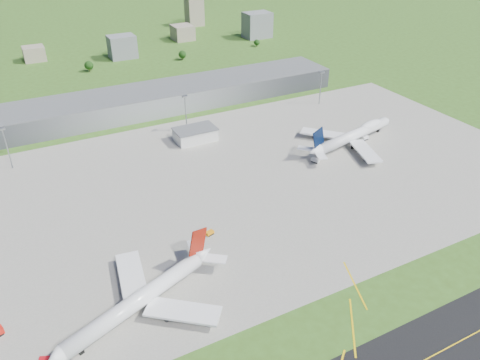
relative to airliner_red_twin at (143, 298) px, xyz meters
name	(u,v)px	position (x,y,z in m)	size (l,w,h in m)	color
ground	(156,117)	(65.26, 177.79, -5.59)	(1400.00, 1400.00, 0.00)	#38581B
apron	(237,182)	(75.26, 67.79, -5.55)	(360.00, 190.00, 0.08)	gray
terminal	(149,100)	(65.26, 192.79, 1.91)	(300.00, 42.00, 15.00)	gray
ops_building	(195,135)	(75.26, 127.79, -1.59)	(26.00, 16.00, 8.00)	silver
mast_west	(5,141)	(-34.74, 142.79, 12.12)	(3.50, 2.00, 25.90)	gray
mast_center	(185,107)	(75.26, 142.79, 12.12)	(3.50, 2.00, 25.90)	gray
mast_east	(321,82)	(185.26, 142.79, 12.12)	(3.50, 2.00, 25.90)	gray
airliner_red_twin	(143,298)	(0.00, 0.00, 0.00)	(73.26, 55.45, 20.99)	white
airliner_blue_quad	(354,135)	(163.99, 76.40, 0.30)	(80.43, 62.13, 21.20)	white
tug_yellow	(210,233)	(41.49, 30.65, -4.60)	(4.37, 3.21, 1.91)	orange
van_white_near	(315,161)	(127.09, 66.48, -4.34)	(3.96, 5.29, 2.48)	white
van_white_far	(365,138)	(174.71, 76.86, -4.40)	(4.71, 2.63, 2.35)	white
bldg_cw	(34,54)	(5.26, 367.79, 1.41)	(20.00, 18.00, 14.00)	gray
bldg_c	(122,47)	(85.26, 337.79, 5.41)	(26.00, 20.00, 22.00)	slate
bldg_ce	(183,33)	(165.26, 377.79, 2.41)	(22.00, 24.00, 16.00)	gray
bldg_e	(257,25)	(245.26, 347.79, 8.41)	(30.00, 22.00, 28.00)	slate
bldg_tall_e	(194,11)	(205.26, 437.79, 12.41)	(20.00, 18.00, 36.00)	gray
tree_c	(89,65)	(45.26, 307.79, 0.25)	(8.10, 8.10, 9.90)	#382314
tree_e	(182,54)	(135.26, 302.79, -0.08)	(7.65, 7.65, 9.35)	#382314
tree_far_e	(257,42)	(225.26, 312.79, -1.06)	(6.30, 6.30, 7.70)	#382314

